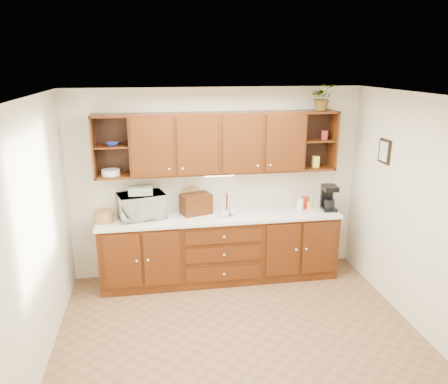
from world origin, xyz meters
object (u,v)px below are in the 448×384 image
object	(u,v)px
coffee_maker	(329,198)
potted_plant	(323,98)
microwave	(142,206)
bread_box	(196,204)

from	to	relation	value
coffee_maker	potted_plant	distance (m)	1.37
microwave	coffee_maker	distance (m)	2.56
microwave	bread_box	world-z (taller)	microwave
microwave	potted_plant	world-z (taller)	potted_plant
microwave	bread_box	bearing A→B (deg)	-10.60
coffee_maker	potted_plant	world-z (taller)	potted_plant
potted_plant	bread_box	bearing A→B (deg)	179.68
bread_box	coffee_maker	size ratio (longest dim) A/B	1.12
microwave	potted_plant	bearing A→B (deg)	-13.16
microwave	potted_plant	distance (m)	2.78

